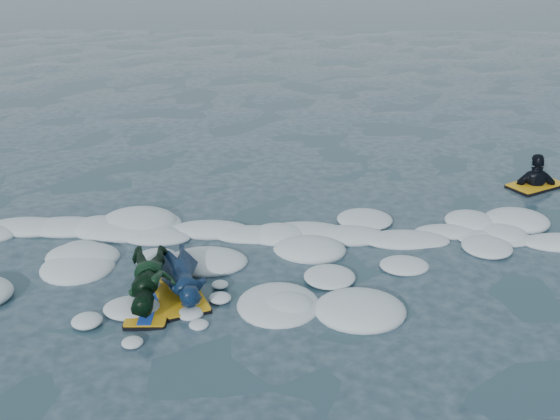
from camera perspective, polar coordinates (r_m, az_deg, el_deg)
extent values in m
plane|color=#1B3241|center=(8.78, -0.13, -6.52)|extent=(120.00, 120.00, 0.00)
cube|color=black|center=(8.64, -8.18, -7.03)|extent=(0.91, 1.13, 0.05)
cube|color=gold|center=(8.62, -8.20, -6.84)|extent=(0.88, 1.10, 0.02)
imported|color=navy|center=(8.77, -7.99, -5.20)|extent=(0.99, 1.58, 0.36)
cube|color=black|center=(8.47, -10.53, -7.90)|extent=(0.52, 0.90, 0.04)
cube|color=gold|center=(8.45, -10.54, -7.73)|extent=(0.50, 0.89, 0.02)
cube|color=blue|center=(8.45, -10.55, -7.66)|extent=(0.19, 0.85, 0.01)
imported|color=black|center=(8.51, -10.39, -5.77)|extent=(0.74, 1.38, 0.50)
cube|color=black|center=(12.74, 20.04, 1.85)|extent=(1.10, 0.97, 0.05)
cube|color=gold|center=(12.73, 20.06, 1.99)|extent=(1.08, 0.94, 0.02)
imported|color=black|center=(12.80, 19.95, 1.19)|extent=(0.86, 0.36, 1.45)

